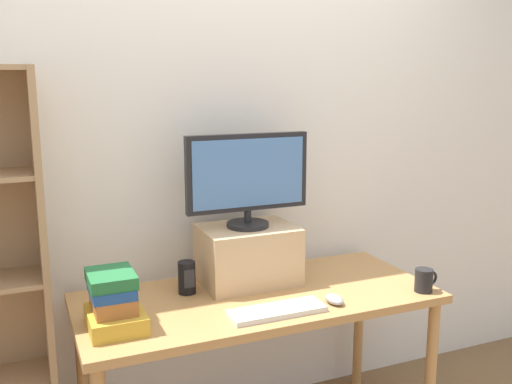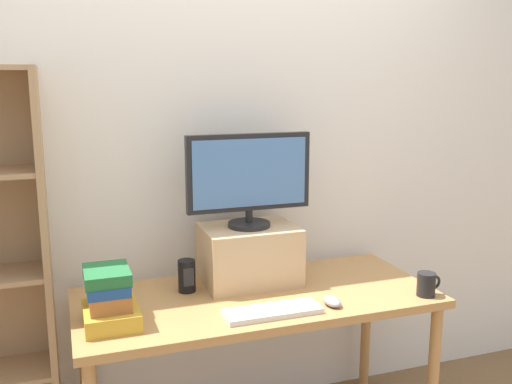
% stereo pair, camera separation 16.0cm
% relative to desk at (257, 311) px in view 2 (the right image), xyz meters
% --- Properties ---
extents(back_wall, '(7.00, 0.08, 2.60)m').
position_rel_desk_xyz_m(back_wall, '(0.00, 0.43, 0.64)').
color(back_wall, silver).
rests_on(back_wall, ground_plane).
extents(desk, '(1.54, 0.68, 0.74)m').
position_rel_desk_xyz_m(desk, '(0.00, 0.00, 0.00)').
color(desk, '#B7844C').
rests_on(desk, ground_plane).
extents(riser_box, '(0.42, 0.31, 0.26)m').
position_rel_desk_xyz_m(riser_box, '(0.02, 0.16, 0.21)').
color(riser_box, tan).
rests_on(riser_box, desk).
extents(computer_monitor, '(0.56, 0.19, 0.42)m').
position_rel_desk_xyz_m(computer_monitor, '(0.02, 0.16, 0.56)').
color(computer_monitor, black).
rests_on(computer_monitor, riser_box).
extents(keyboard, '(0.39, 0.13, 0.02)m').
position_rel_desk_xyz_m(keyboard, '(-0.01, -0.22, 0.09)').
color(keyboard, silver).
rests_on(keyboard, desk).
extents(computer_mouse, '(0.06, 0.10, 0.04)m').
position_rel_desk_xyz_m(computer_mouse, '(0.25, -0.22, 0.09)').
color(computer_mouse, '#99999E').
rests_on(computer_mouse, desk).
extents(book_stack, '(0.20, 0.25, 0.21)m').
position_rel_desk_xyz_m(book_stack, '(-0.62, -0.09, 0.17)').
color(book_stack, gold).
rests_on(book_stack, desk).
extents(coffee_mug, '(0.11, 0.08, 0.10)m').
position_rel_desk_xyz_m(coffee_mug, '(0.68, -0.25, 0.13)').
color(coffee_mug, black).
rests_on(coffee_mug, desk).
extents(desk_speaker, '(0.08, 0.08, 0.14)m').
position_rel_desk_xyz_m(desk_speaker, '(-0.28, 0.13, 0.15)').
color(desk_speaker, black).
rests_on(desk_speaker, desk).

